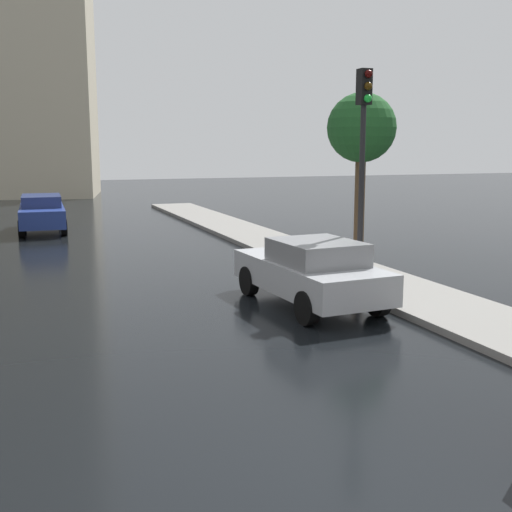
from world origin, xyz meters
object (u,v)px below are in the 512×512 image
at_px(car_blue_far_ahead, 42,212).
at_px(street_tree_near, 361,130).
at_px(car_silver_mid_road, 311,271).
at_px(traffic_light, 363,140).

distance_m(car_blue_far_ahead, street_tree_near, 13.12).
relative_size(car_silver_mid_road, street_tree_near, 0.86).
xyz_separation_m(car_silver_mid_road, car_blue_far_ahead, (-4.78, 14.31, 0.02)).
bearing_deg(car_silver_mid_road, street_tree_near, 47.82).
relative_size(car_silver_mid_road, car_blue_far_ahead, 0.93).
bearing_deg(car_silver_mid_road, traffic_light, 16.31).
height_order(car_blue_far_ahead, street_tree_near, street_tree_near).
distance_m(car_silver_mid_road, car_blue_far_ahead, 15.09).
height_order(car_silver_mid_road, traffic_light, traffic_light).
height_order(car_silver_mid_road, street_tree_near, street_tree_near).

